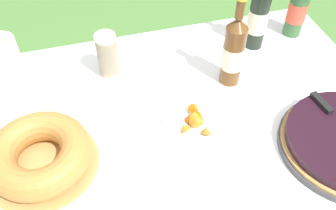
% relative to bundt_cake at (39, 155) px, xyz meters
% --- Properties ---
extents(garden_table, '(1.54, 1.03, 0.75)m').
position_rel_bundt_cake_xyz_m(garden_table, '(0.37, 0.03, -0.12)').
color(garden_table, brown).
rests_on(garden_table, ground_plane).
extents(tablecloth, '(1.55, 1.04, 0.10)m').
position_rel_bundt_cake_xyz_m(tablecloth, '(0.37, 0.03, -0.06)').
color(tablecloth, white).
rests_on(tablecloth, garden_table).
extents(bundt_cake, '(0.33, 0.33, 0.10)m').
position_rel_bundt_cake_xyz_m(bundt_cake, '(0.00, 0.00, 0.00)').
color(bundt_cake, '#B78447').
rests_on(bundt_cake, tablecloth).
extents(cup_stack, '(0.07, 0.07, 0.18)m').
position_rel_bundt_cake_xyz_m(cup_stack, '(0.25, 0.33, 0.04)').
color(cup_stack, beige).
rests_on(cup_stack, tablecloth).
extents(cider_bottle_green, '(0.07, 0.07, 0.33)m').
position_rel_bundt_cake_xyz_m(cider_bottle_green, '(1.01, 0.38, 0.08)').
color(cider_bottle_green, '#2D562D').
rests_on(cider_bottle_green, tablecloth).
extents(cider_bottle_amber, '(0.07, 0.07, 0.34)m').
position_rel_bundt_cake_xyz_m(cider_bottle_amber, '(0.66, 0.19, 0.08)').
color(cider_bottle_amber, brown).
rests_on(cider_bottle_amber, tablecloth).
extents(juice_bottle_red, '(0.07, 0.07, 0.35)m').
position_rel_bundt_cake_xyz_m(juice_bottle_red, '(0.83, 0.36, 0.09)').
color(juice_bottle_red, black).
rests_on(juice_bottle_red, tablecloth).
extents(snack_plate_left, '(0.21, 0.21, 0.06)m').
position_rel_bundt_cake_xyz_m(snack_plate_left, '(0.47, 0.03, -0.03)').
color(snack_plate_left, white).
rests_on(snack_plate_left, tablecloth).
extents(paper_towel_roll, '(0.11, 0.11, 0.23)m').
position_rel_bundt_cake_xyz_m(paper_towel_roll, '(-0.07, 0.31, 0.07)').
color(paper_towel_roll, white).
rests_on(paper_towel_roll, tablecloth).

